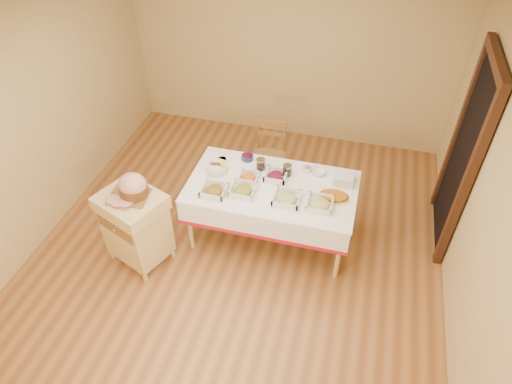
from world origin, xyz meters
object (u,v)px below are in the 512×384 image
(preserve_jar_right, at_px, (287,171))
(plate_stack, at_px, (344,178))
(ham_on_board, at_px, (132,187))
(dining_table, at_px, (272,197))
(mustard_bottle, at_px, (223,168))
(dining_chair, at_px, (269,155))
(brass_platter, at_px, (334,196))
(butcher_cart, at_px, (136,225))
(preserve_jar_left, at_px, (261,165))
(bread_basket, at_px, (217,168))

(preserve_jar_right, distance_m, plate_stack, 0.62)
(ham_on_board, height_order, plate_stack, ham_on_board)
(dining_table, height_order, mustard_bottle, mustard_bottle)
(mustard_bottle, distance_m, plate_stack, 1.32)
(plate_stack, bearing_deg, dining_table, -160.20)
(dining_chair, xyz_separation_m, plate_stack, (0.99, -0.66, 0.35))
(dining_chair, distance_m, brass_platter, 1.36)
(dining_table, relative_size, butcher_cart, 2.04)
(mustard_bottle, bearing_deg, ham_on_board, -132.87)
(butcher_cart, height_order, mustard_bottle, mustard_bottle)
(butcher_cart, relative_size, preserve_jar_left, 6.80)
(ham_on_board, bearing_deg, bread_basket, 50.96)
(ham_on_board, bearing_deg, brass_platter, 18.60)
(dining_chair, relative_size, preserve_jar_right, 6.80)
(preserve_jar_right, bearing_deg, bread_basket, -169.75)
(butcher_cart, bearing_deg, preserve_jar_left, 40.69)
(dining_table, xyz_separation_m, brass_platter, (0.67, -0.02, 0.18))
(butcher_cart, distance_m, preserve_jar_left, 1.50)
(butcher_cart, distance_m, mustard_bottle, 1.12)
(preserve_jar_right, bearing_deg, preserve_jar_left, 174.64)
(mustard_bottle, height_order, brass_platter, mustard_bottle)
(brass_platter, bearing_deg, preserve_jar_left, 162.34)
(ham_on_board, relative_size, bread_basket, 1.67)
(preserve_jar_left, height_order, plate_stack, preserve_jar_left)
(butcher_cart, height_order, brass_platter, butcher_cart)
(dining_table, distance_m, dining_chair, 0.97)
(butcher_cart, distance_m, preserve_jar_right, 1.73)
(preserve_jar_right, relative_size, bread_basket, 0.55)
(bread_basket, bearing_deg, mustard_bottle, -9.84)
(dining_table, bearing_deg, mustard_bottle, 172.65)
(dining_chair, height_order, brass_platter, dining_chair)
(ham_on_board, height_order, bread_basket, ham_on_board)
(dining_chair, bearing_deg, mustard_bottle, -110.74)
(dining_table, distance_m, ham_on_board, 1.49)
(plate_stack, height_order, brass_platter, plate_stack)
(mustard_bottle, bearing_deg, preserve_jar_left, 25.37)
(bread_basket, distance_m, brass_platter, 1.33)
(ham_on_board, xyz_separation_m, brass_platter, (1.94, 0.65, -0.23))
(bread_basket, bearing_deg, preserve_jar_right, 10.25)
(plate_stack, bearing_deg, mustard_bottle, -171.70)
(mustard_bottle, bearing_deg, plate_stack, 8.30)
(mustard_bottle, xyz_separation_m, bread_basket, (-0.08, 0.01, -0.03))
(dining_table, xyz_separation_m, preserve_jar_left, (-0.19, 0.26, 0.22))
(dining_chair, relative_size, mustard_bottle, 5.40)
(dining_chair, xyz_separation_m, mustard_bottle, (-0.32, -0.85, 0.37))
(preserve_jar_left, bearing_deg, bread_basket, -159.90)
(butcher_cart, distance_m, plate_stack, 2.28)
(butcher_cart, bearing_deg, ham_on_board, 38.12)
(dining_chair, bearing_deg, preserve_jar_left, -85.07)
(dining_chair, height_order, preserve_jar_right, dining_chair)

